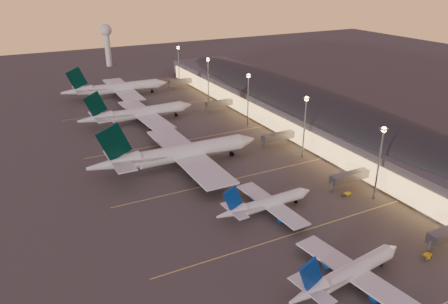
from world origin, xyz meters
TOP-DOWN VIEW (x-y plane):
  - ground at (0.00, 0.00)m, footprint 700.00×700.00m
  - airliner_narrow_south at (-2.47, -29.43)m, footprint 38.35×34.51m
  - airliner_narrow_north at (-1.67, 9.07)m, footprint 35.60×31.79m
  - airliner_wide_near at (-13.41, 54.42)m, footprint 68.94×62.49m
  - airliner_wide_mid at (-11.03, 113.68)m, footprint 59.59×54.29m
  - airliner_wide_far at (-8.23, 166.68)m, footprint 63.89×57.96m
  - terminal_building at (61.84, 72.47)m, footprint 56.35×255.00m
  - light_masts at (36.00, 65.00)m, footprint 2.20×217.20m
  - radar_tower at (10.00, 260.00)m, footprint 9.00×9.00m
  - lane_markings at (0.00, 40.00)m, footprint 90.00×180.36m
  - baggage_tug_b at (23.93, -31.06)m, footprint 3.97×2.17m
  - baggage_tug_c at (29.45, 6.07)m, footprint 3.34×1.65m

SIDE VIEW (x-z plane):
  - ground at x=0.00m, z-range 0.00..0.00m
  - lane_markings at x=0.00m, z-range 0.01..0.01m
  - baggage_tug_c at x=29.45m, z-range -0.04..0.92m
  - baggage_tug_b at x=23.93m, z-range -0.05..1.07m
  - airliner_narrow_north at x=-1.67m, z-range -3.07..9.65m
  - airliner_narrow_south at x=-2.47m, z-range -3.31..10.39m
  - airliner_wide_mid at x=-11.03m, z-range -4.63..14.45m
  - airliner_wide_far at x=-8.23m, z-range -4.97..15.53m
  - airliner_wide_near at x=-13.41m, z-range -5.37..16.77m
  - terminal_building at x=61.84m, z-range 0.05..17.51m
  - light_masts at x=36.00m, z-range 4.60..30.50m
  - radar_tower at x=10.00m, z-range 5.62..38.12m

